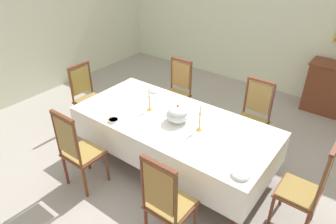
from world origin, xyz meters
name	(u,v)px	position (x,y,z in m)	size (l,w,h in m)	color
ground	(179,160)	(0.00, 0.00, -0.02)	(6.85, 6.00, 0.04)	#A9A29A
back_wall	(275,6)	(0.00, 3.04, 1.63)	(6.85, 0.08, 3.26)	silver
left_wall	(21,10)	(-3.46, 0.00, 1.63)	(0.08, 6.00, 3.26)	silver
dining_table	(173,124)	(0.00, -0.15, 0.68)	(2.62, 1.22, 0.75)	brown
tablecloth	(173,127)	(0.00, -0.15, 0.63)	(2.64, 1.24, 0.45)	white
chair_south_a	(78,150)	(-0.68, -1.17, 0.57)	(0.44, 0.42, 1.12)	brown
chair_north_a	(176,90)	(-0.68, 0.86, 0.55)	(0.44, 0.42, 1.07)	brown
chair_south_b	(167,201)	(0.68, -1.17, 0.58)	(0.44, 0.42, 1.14)	maroon
chair_north_b	(253,116)	(0.68, 0.86, 0.56)	(0.44, 0.42, 1.08)	brown
chair_head_west	(88,96)	(-1.71, -0.15, 0.55)	(0.42, 0.44, 1.06)	brown
chair_head_east	(308,187)	(1.72, -0.15, 0.59)	(0.42, 0.44, 1.19)	brown
soup_tureen	(178,113)	(0.07, -0.15, 0.87)	(0.30, 0.30, 0.24)	white
candlestick_west	(149,102)	(-0.40, -0.15, 0.88)	(0.07, 0.07, 0.32)	gold
candlestick_east	(200,120)	(0.40, -0.15, 0.89)	(0.07, 0.07, 0.35)	gold
bowl_near_left	(113,120)	(-0.58, -0.65, 0.77)	(0.14, 0.14, 0.03)	white
bowl_near_right	(155,91)	(-0.68, 0.31, 0.77)	(0.14, 0.14, 0.03)	white
bowl_far_left	(241,174)	(1.16, -0.59, 0.77)	(0.19, 0.19, 0.04)	white
spoon_primary	(109,117)	(-0.69, -0.62, 0.76)	(0.04, 0.18, 0.01)	gold
spoon_secondary	(152,89)	(-0.77, 0.34, 0.76)	(0.06, 0.17, 0.01)	gold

